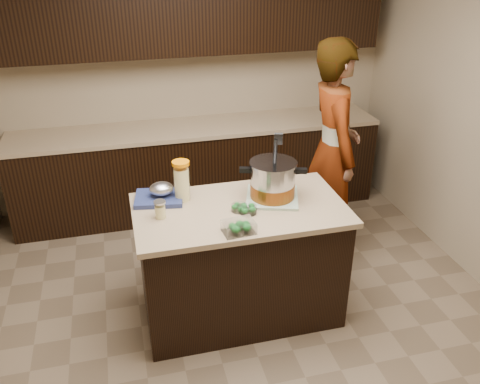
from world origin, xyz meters
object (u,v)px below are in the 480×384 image
at_px(lemonade_pitcher, 182,183).
at_px(island, 240,261).
at_px(stock_pot, 273,182).
at_px(person, 333,151).

bearing_deg(lemonade_pitcher, island, -29.87).
relative_size(stock_pot, lemonade_pitcher, 1.62).
height_order(island, stock_pot, stock_pot).
relative_size(island, person, 0.78).
distance_m(island, lemonade_pitcher, 0.72).
xyz_separation_m(stock_pot, person, (0.73, 0.61, -0.09)).
bearing_deg(island, lemonade_pitcher, 150.13).
bearing_deg(person, stock_pot, 136.47).
height_order(island, person, person).
distance_m(stock_pot, lemonade_pitcher, 0.64).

